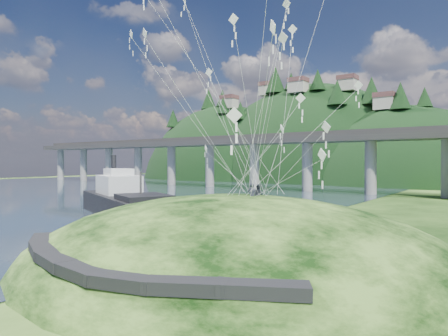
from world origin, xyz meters
The scene contains 10 objects.
ground centered at (0.00, 0.00, 0.00)m, with size 320.00×320.00×0.00m, color black.
water centered at (-72.00, 30.00, 0.01)m, with size 240.00×240.00×0.00m, color #31445A.
grass_hill centered at (8.00, 2.00, -1.50)m, with size 36.00×32.00×13.00m.
footpath centered at (7.46, -9.74, 2.08)m, with size 22.29×5.84×0.83m.
bridge centered at (-26.46, 70.07, 9.70)m, with size 160.00×11.00×15.00m.
far_ridge centered at (-43.58, 122.17, -7.44)m, with size 153.00×70.00×94.50m.
work_barge centered at (-18.71, 13.66, 2.14)m, with size 24.97×15.96×8.53m.
wooden_dock centered at (-8.93, 6.21, 0.42)m, with size 13.57×2.76×0.96m.
kite_flyers centered at (8.85, 3.57, 5.87)m, with size 1.04×1.93×1.95m.
kite_swarm centered at (8.98, 1.29, 16.51)m, with size 18.55×14.80×19.80m.
Camera 1 is at (25.12, -23.21, 7.63)m, focal length 32.00 mm.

